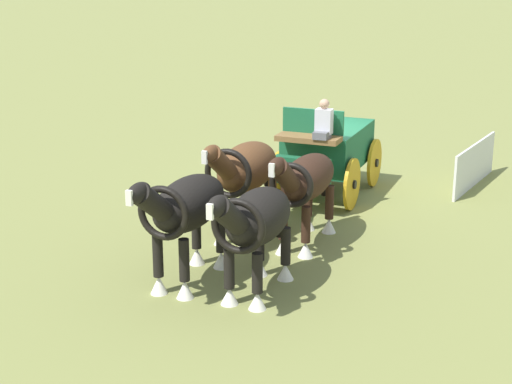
% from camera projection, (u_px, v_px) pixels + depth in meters
% --- Properties ---
extents(ground_plane, '(220.00, 220.00, 0.00)m').
position_uv_depth(ground_plane, '(327.00, 193.00, 19.33)').
color(ground_plane, olive).
extents(show_wagon, '(5.45, 3.19, 2.60)m').
position_uv_depth(show_wagon, '(327.00, 149.00, 18.86)').
color(show_wagon, '#195B38').
rests_on(show_wagon, ground).
extents(draft_horse_rear_near, '(3.05, 1.79, 2.18)m').
position_uv_depth(draft_horse_rear_near, '(305.00, 182.00, 15.47)').
color(draft_horse_rear_near, '#331E14').
rests_on(draft_horse_rear_near, ground).
extents(draft_horse_rear_off, '(3.03, 1.82, 2.28)m').
position_uv_depth(draft_horse_rear_off, '(245.00, 171.00, 15.93)').
color(draft_horse_rear_off, brown).
rests_on(draft_horse_rear_off, ground).
extents(draft_horse_lead_near, '(2.84, 1.72, 2.18)m').
position_uv_depth(draft_horse_lead_near, '(255.00, 222.00, 13.17)').
color(draft_horse_lead_near, black).
rests_on(draft_horse_lead_near, ground).
extents(draft_horse_lead_off, '(3.00, 1.79, 2.27)m').
position_uv_depth(draft_horse_lead_off, '(186.00, 209.00, 13.63)').
color(draft_horse_lead_off, black).
rests_on(draft_horse_lead_off, ground).
extents(sponsor_banner, '(3.10, 0.91, 1.10)m').
position_uv_depth(sponsor_banner, '(475.00, 165.00, 19.76)').
color(sponsor_banner, silver).
rests_on(sponsor_banner, ground).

